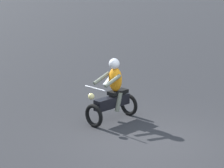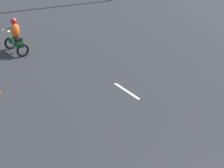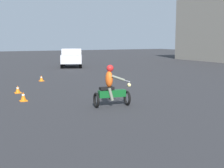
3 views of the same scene
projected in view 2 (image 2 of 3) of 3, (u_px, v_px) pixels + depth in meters
motorcycle_rider_background at (15, 38)px, 14.16m from camera, size 0.80×1.54×1.66m
lane_stripe_n at (127, 91)px, 11.13m from camera, size 0.43×1.44×0.01m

